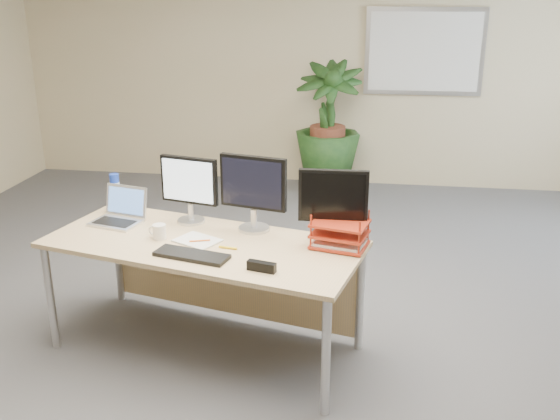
# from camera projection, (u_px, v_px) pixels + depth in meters

# --- Properties ---
(floor) EXTENTS (8.00, 8.00, 0.00)m
(floor) POSITION_uv_depth(u_px,v_px,m) (251.00, 364.00, 3.88)
(floor) COLOR #4A4A4F
(floor) RESTS_ON ground
(back_wall) EXTENTS (7.00, 0.04, 2.70)m
(back_wall) POSITION_uv_depth(u_px,v_px,m) (316.00, 68.00, 7.15)
(back_wall) COLOR #C5B68B
(back_wall) RESTS_ON floor
(whiteboard) EXTENTS (1.30, 0.04, 0.95)m
(whiteboard) POSITION_uv_depth(u_px,v_px,m) (424.00, 52.00, 6.89)
(whiteboard) COLOR #AEAEB3
(whiteboard) RESTS_ON back_wall
(desk) EXTENTS (2.07, 1.23, 0.74)m
(desk) POSITION_uv_depth(u_px,v_px,m) (212.00, 259.00, 3.96)
(desk) COLOR #D8B57F
(desk) RESTS_ON floor
(floor_plant) EXTENTS (0.88, 0.88, 1.50)m
(floor_plant) POSITION_uv_depth(u_px,v_px,m) (328.00, 127.00, 6.98)
(floor_plant) COLOR #133614
(floor_plant) RESTS_ON floor
(monitor_left) EXTENTS (0.40, 0.18, 0.44)m
(monitor_left) POSITION_uv_depth(u_px,v_px,m) (189.00, 185.00, 4.06)
(monitor_left) COLOR silver
(monitor_left) RESTS_ON desk
(monitor_right) EXTENTS (0.44, 0.20, 0.49)m
(monitor_right) POSITION_uv_depth(u_px,v_px,m) (253.00, 188.00, 3.91)
(monitor_right) COLOR silver
(monitor_right) RESTS_ON desk
(monitor_dark) EXTENTS (0.42, 0.19, 0.46)m
(monitor_dark) POSITION_uv_depth(u_px,v_px,m) (333.00, 202.00, 3.71)
(monitor_dark) COLOR silver
(monitor_dark) RESTS_ON desk
(laptop) EXTENTS (0.36, 0.34, 0.22)m
(laptop) POSITION_uv_depth(u_px,v_px,m) (120.00, 213.00, 4.14)
(laptop) COLOR silver
(laptop) RESTS_ON desk
(keyboard) EXTENTS (0.46, 0.24, 0.02)m
(keyboard) POSITION_uv_depth(u_px,v_px,m) (192.00, 255.00, 3.59)
(keyboard) COLOR black
(keyboard) RESTS_ON desk
(coffee_mug) EXTENTS (0.12, 0.08, 0.09)m
(coffee_mug) POSITION_uv_depth(u_px,v_px,m) (159.00, 232.00, 3.85)
(coffee_mug) COLOR white
(coffee_mug) RESTS_ON desk
(spiral_notebook) EXTENTS (0.32, 0.29, 0.01)m
(spiral_notebook) POSITION_uv_depth(u_px,v_px,m) (197.00, 241.00, 3.82)
(spiral_notebook) COLOR white
(spiral_notebook) RESTS_ON desk
(orange_pen) EXTENTS (0.12, 0.05, 0.01)m
(orange_pen) POSITION_uv_depth(u_px,v_px,m) (200.00, 241.00, 3.79)
(orange_pen) COLOR orange
(orange_pen) RESTS_ON spiral_notebook
(yellow_highlighter) EXTENTS (0.11, 0.03, 0.02)m
(yellow_highlighter) POSITION_uv_depth(u_px,v_px,m) (228.00, 248.00, 3.71)
(yellow_highlighter) COLOR yellow
(yellow_highlighter) RESTS_ON desk
(water_bottle) EXTENTS (0.07, 0.07, 0.27)m
(water_bottle) POSITION_uv_depth(u_px,v_px,m) (116.00, 194.00, 4.30)
(water_bottle) COLOR silver
(water_bottle) RESTS_ON desk
(letter_tray) EXTENTS (0.37, 0.31, 0.15)m
(letter_tray) POSITION_uv_depth(u_px,v_px,m) (340.00, 236.00, 3.72)
(letter_tray) COLOR #AA2A15
(letter_tray) RESTS_ON desk
(stapler) EXTENTS (0.17, 0.08, 0.05)m
(stapler) POSITION_uv_depth(u_px,v_px,m) (262.00, 267.00, 3.41)
(stapler) COLOR black
(stapler) RESTS_ON desk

